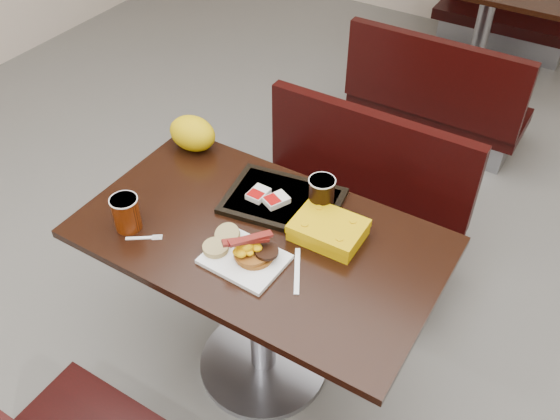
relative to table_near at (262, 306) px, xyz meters
The scene contains 23 objects.
floor 0.38m from the table_near, ahead, with size 6.00×7.00×0.01m, color slate.
table_near is the anchor object (origin of this frame).
bench_near_n 0.70m from the table_near, 90.00° to the left, with size 1.00×0.46×0.72m, color black, non-canonical shape.
table_far 2.60m from the table_near, 90.00° to the left, with size 1.20×0.70×0.75m, color black, non-canonical shape.
bench_far_s 1.90m from the table_near, 90.00° to the left, with size 1.00×0.46×0.72m, color black, non-canonical shape.
bench_far_n 3.30m from the table_near, 90.00° to the left, with size 1.00×0.46×0.72m, color black, non-canonical shape.
platter 0.40m from the table_near, 78.47° to the right, with size 0.25×0.19×0.01m, color white.
pancake_stack 0.42m from the table_near, 64.99° to the right, with size 0.12×0.12×0.02m, color brown.
sausage_patty 0.44m from the table_near, 46.67° to the right, with size 0.07×0.07×0.01m, color black.
scrambled_eggs 0.45m from the table_near, 75.47° to the right, with size 0.08×0.07×0.04m, color #EAB004.
bacon_strips 0.48m from the table_near, 76.59° to the right, with size 0.15×0.06×0.01m, color #4F050D, non-canonical shape.
muffin_bottom 0.43m from the table_near, 116.27° to the right, with size 0.08×0.08×0.02m, color tan.
muffin_top 0.42m from the table_near, 127.28° to the right, with size 0.08×0.08×0.02m, color tan.
coffee_cup_near 0.62m from the table_near, 152.99° to the right, with size 0.09×0.09×0.12m, color #7C2604.
fork 0.55m from the table_near, 145.51° to the right, with size 0.12×0.02×0.00m, color white, non-canonical shape.
knife 0.43m from the table_near, 22.41° to the right, with size 0.19×0.02×0.00m, color white.
condiment_ketchup 0.39m from the table_near, 119.80° to the left, with size 0.04×0.03×0.01m, color #8C0504.
tray 0.42m from the table_near, 95.42° to the left, with size 0.39×0.28×0.02m, color black.
hashbrown_sleeve_left 0.44m from the table_near, 124.44° to the left, with size 0.06×0.08×0.02m, color silver.
hashbrown_sleeve_right 0.43m from the table_near, 100.03° to the left, with size 0.06×0.08×0.02m, color silver.
coffee_cup_far 0.51m from the table_near, 60.62° to the left, with size 0.09×0.09×0.12m, color black.
clamshell 0.46m from the table_near, 28.59° to the left, with size 0.23×0.17×0.06m, color #CA9A03.
paper_bag 0.71m from the table_near, 150.45° to the left, with size 0.19×0.14×0.13m, color #D1C506.
Camera 1 is at (0.81, -1.19, 2.14)m, focal length 38.87 mm.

